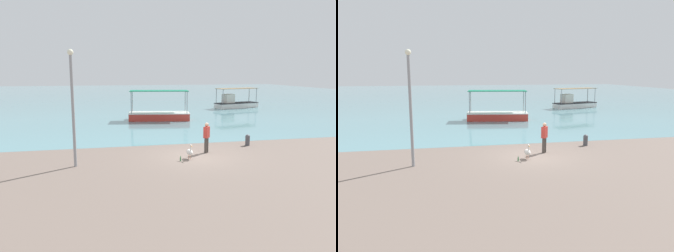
{
  "view_description": "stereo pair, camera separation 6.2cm",
  "coord_description": "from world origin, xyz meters",
  "views": [
    {
      "loc": [
        -4.93,
        -16.32,
        4.46
      ],
      "look_at": [
        -0.59,
        4.3,
        0.95
      ],
      "focal_mm": 35.0,
      "sensor_mm": 36.0,
      "label": 1
    },
    {
      "loc": [
        -4.86,
        -16.34,
        4.46
      ],
      "look_at": [
        -0.59,
        4.3,
        0.95
      ],
      "focal_mm": 35.0,
      "sensor_mm": 36.0,
      "label": 2
    }
  ],
  "objects": [
    {
      "name": "ground",
      "position": [
        0.0,
        0.0,
        0.0
      ],
      "size": [
        120.0,
        120.0,
        0.0
      ],
      "primitive_type": "plane",
      "color": "#736259"
    },
    {
      "name": "harbor_water",
      "position": [
        0.0,
        48.0,
        0.0
      ],
      "size": [
        110.0,
        90.0,
        0.0
      ],
      "primitive_type": "cube",
      "color": "#5D919A",
      "rests_on": "ground"
    },
    {
      "name": "fishing_boat_near_left",
      "position": [
        11.6,
        21.68,
        0.62
      ],
      "size": [
        5.88,
        3.02,
        2.43
      ],
      "color": "white",
      "rests_on": "harbor_water"
    },
    {
      "name": "fishing_boat_far_right",
      "position": [
        0.49,
        13.42,
        0.54
      ],
      "size": [
        5.83,
        2.92,
        2.74
      ],
      "color": "red",
      "rests_on": "harbor_water"
    },
    {
      "name": "pelican",
      "position": [
        -0.45,
        -0.52,
        0.38
      ],
      "size": [
        0.32,
        0.81,
        0.8
      ],
      "color": "#E0997A",
      "rests_on": "ground"
    },
    {
      "name": "lamp_post",
      "position": [
        -6.13,
        -0.68,
        3.08
      ],
      "size": [
        0.28,
        0.28,
        5.46
      ],
      "color": "gray",
      "rests_on": "ground"
    },
    {
      "name": "mooring_bollard",
      "position": [
        3.85,
        1.8,
        0.36
      ],
      "size": [
        0.29,
        0.29,
        0.68
      ],
      "color": "#47474C",
      "rests_on": "ground"
    },
    {
      "name": "fisherman_standing",
      "position": [
        0.81,
        0.57,
        0.91
      ],
      "size": [
        0.43,
        0.44,
        1.69
      ],
      "color": "#433C37",
      "rests_on": "ground"
    },
    {
      "name": "glass_bottle",
      "position": [
        -1.02,
        -0.82,
        0.11
      ],
      "size": [
        0.07,
        0.07,
        0.27
      ],
      "color": "#3F7F4C",
      "rests_on": "ground"
    }
  ]
}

